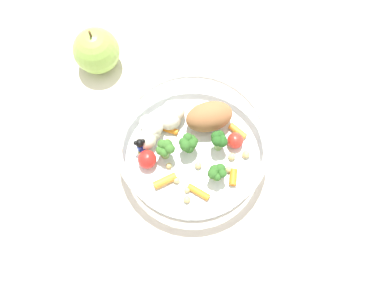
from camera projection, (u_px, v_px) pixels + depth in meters
ground_plane at (198, 146)px, 0.64m from camera, size 2.40×2.40×0.00m
food_container at (189, 139)px, 0.61m from camera, size 0.23×0.23×0.06m
loose_apple at (96, 51)px, 0.66m from camera, size 0.08×0.08×0.09m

